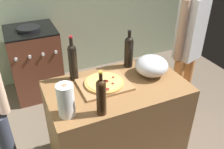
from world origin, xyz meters
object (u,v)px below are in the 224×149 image
(stove, at_px, (35,62))
(wine_bottle_amber, at_px, (129,50))
(person_in_red, at_px, (188,45))
(paper_towel_roll, at_px, (66,101))
(wine_bottle_green, at_px, (73,61))
(mixing_bowl, at_px, (152,66))
(pizza, at_px, (104,83))
(wine_bottle_clear, at_px, (101,96))

(stove, bearing_deg, wine_bottle_amber, -61.58)
(stove, xyz_separation_m, person_in_red, (1.41, -1.25, 0.51))
(paper_towel_roll, relative_size, wine_bottle_green, 0.64)
(mixing_bowl, distance_m, paper_towel_roll, 0.83)
(person_in_red, bearing_deg, stove, 138.40)
(mixing_bowl, relative_size, paper_towel_roll, 1.15)
(pizza, height_order, wine_bottle_amber, wine_bottle_amber)
(wine_bottle_clear, relative_size, wine_bottle_amber, 0.96)
(paper_towel_roll, relative_size, wine_bottle_clear, 0.73)
(wine_bottle_amber, height_order, person_in_red, person_in_red)
(wine_bottle_clear, height_order, person_in_red, person_in_red)
(wine_bottle_green, bearing_deg, wine_bottle_amber, 0.98)
(wine_bottle_clear, bearing_deg, mixing_bowl, 27.44)
(wine_bottle_green, distance_m, person_in_red, 1.23)
(wine_bottle_amber, distance_m, person_in_red, 0.71)
(mixing_bowl, xyz_separation_m, person_in_red, (0.60, 0.25, -0.02))
(wine_bottle_amber, xyz_separation_m, stove, (-0.70, 1.29, -0.60))
(wine_bottle_green, bearing_deg, paper_towel_roll, -112.44)
(pizza, bearing_deg, paper_towel_roll, -148.50)
(paper_towel_roll, relative_size, person_in_red, 0.15)
(wine_bottle_clear, distance_m, person_in_red, 1.31)
(person_in_red, bearing_deg, pizza, -166.29)
(pizza, distance_m, person_in_red, 1.06)
(mixing_bowl, relative_size, person_in_red, 0.17)
(pizza, xyz_separation_m, wine_bottle_amber, (0.32, 0.21, 0.13))
(wine_bottle_green, relative_size, wine_bottle_clear, 1.15)
(mixing_bowl, distance_m, stove, 1.79)
(pizza, distance_m, stove, 1.62)
(paper_towel_roll, bearing_deg, person_in_red, 18.78)
(pizza, xyz_separation_m, wine_bottle_clear, (-0.15, -0.30, 0.12))
(wine_bottle_clear, bearing_deg, paper_towel_roll, 159.60)
(mixing_bowl, height_order, person_in_red, person_in_red)
(mixing_bowl, bearing_deg, paper_towel_roll, -164.60)
(mixing_bowl, relative_size, stove, 0.29)
(wine_bottle_amber, bearing_deg, mixing_bowl, -62.64)
(mixing_bowl, bearing_deg, wine_bottle_green, 161.89)
(wine_bottle_green, height_order, person_in_red, person_in_red)
(mixing_bowl, distance_m, wine_bottle_amber, 0.25)
(pizza, relative_size, paper_towel_roll, 1.29)
(wine_bottle_amber, bearing_deg, wine_bottle_green, -179.02)
(mixing_bowl, distance_m, wine_bottle_clear, 0.66)
(wine_bottle_green, xyz_separation_m, stove, (-0.18, 1.30, -0.62))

